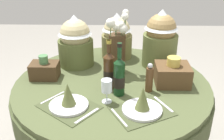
{
  "coord_description": "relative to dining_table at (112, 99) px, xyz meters",
  "views": [
    {
      "loc": [
        0.04,
        -1.69,
        1.67
      ],
      "look_at": [
        0.0,
        0.03,
        0.83
      ],
      "focal_mm": 42.66,
      "sensor_mm": 36.0,
      "label": 1
    }
  ],
  "objects": [
    {
      "name": "woven_basket_side_left",
      "position": [
        -0.5,
        0.06,
        0.21
      ],
      "size": [
        0.2,
        0.15,
        0.18
      ],
      "color": "#47331E",
      "rests_on": "dining_table"
    },
    {
      "name": "dining_table",
      "position": [
        0.0,
        0.0,
        0.0
      ],
      "size": [
        1.43,
        1.43,
        0.75
      ],
      "color": "#4C5633",
      "rests_on": "ground"
    },
    {
      "name": "place_setting_left",
      "position": [
        -0.26,
        -0.32,
        0.19
      ],
      "size": [
        0.43,
        0.41,
        0.16
      ],
      "color": "#41492B",
      "rests_on": "dining_table"
    },
    {
      "name": "wine_bottle_right",
      "position": [
        0.05,
        -0.17,
        0.28
      ],
      "size": [
        0.08,
        0.08,
        0.36
      ],
      "color": "#143819",
      "rests_on": "dining_table"
    },
    {
      "name": "woven_basket_side_right",
      "position": [
        0.43,
        -0.01,
        0.22
      ],
      "size": [
        0.24,
        0.2,
        0.2
      ],
      "color": "brown",
      "rests_on": "dining_table"
    },
    {
      "name": "place_setting_right",
      "position": [
        0.19,
        -0.36,
        0.19
      ],
      "size": [
        0.42,
        0.39,
        0.16
      ],
      "color": "#41492B",
      "rests_on": "dining_table"
    },
    {
      "name": "gift_tub_back_centre",
      "position": [
        0.03,
        0.48,
        0.35
      ],
      "size": [
        0.26,
        0.26,
        0.39
      ],
      "color": "olive",
      "rests_on": "dining_table"
    },
    {
      "name": "wine_glass_left",
      "position": [
        -0.03,
        -0.26,
        0.26
      ],
      "size": [
        0.07,
        0.07,
        0.16
      ],
      "color": "silver",
      "rests_on": "dining_table"
    },
    {
      "name": "gift_tub_back_left",
      "position": [
        -0.3,
        0.31,
        0.36
      ],
      "size": [
        0.28,
        0.28,
        0.41
      ],
      "color": "#566033",
      "rests_on": "dining_table"
    },
    {
      "name": "flower_vase",
      "position": [
        0.04,
        0.18,
        0.35
      ],
      "size": [
        0.17,
        0.15,
        0.47
      ],
      "color": "#47331E",
      "rests_on": "dining_table"
    },
    {
      "name": "gift_tub_back_right",
      "position": [
        0.37,
        0.31,
        0.39
      ],
      "size": [
        0.27,
        0.27,
        0.46
      ],
      "color": "olive",
      "rests_on": "dining_table"
    },
    {
      "name": "wine_bottle_left",
      "position": [
        -0.02,
        -0.08,
        0.28
      ],
      "size": [
        0.08,
        0.08,
        0.35
      ],
      "color": "#422814",
      "rests_on": "dining_table"
    },
    {
      "name": "pepper_mill",
      "position": [
        0.25,
        -0.12,
        0.24
      ],
      "size": [
        0.05,
        0.05,
        0.2
      ],
      "color": "brown",
      "rests_on": "dining_table"
    }
  ]
}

